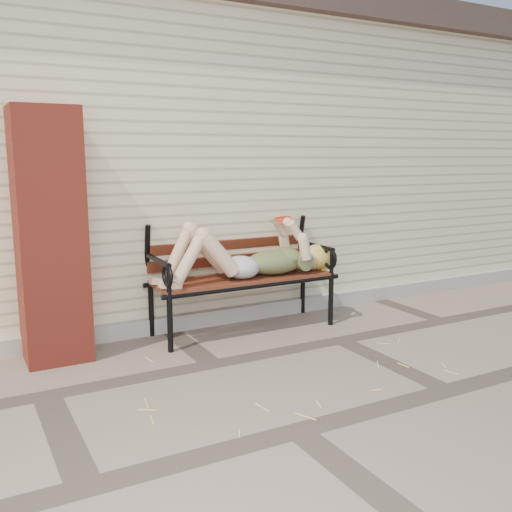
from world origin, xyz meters
TOP-DOWN VIEW (x-y plane):
  - ground at (0.00, 0.00)m, footprint 80.00×80.00m
  - house_wall at (0.00, 3.00)m, footprint 8.00×4.00m
  - house_roof at (0.00, 3.00)m, footprint 8.30×4.30m
  - foundation_strip at (0.00, 0.97)m, footprint 8.00×0.10m
  - brick_pillar at (-2.30, 0.75)m, footprint 0.50×0.50m
  - garden_bench at (-0.62, 0.80)m, footprint 1.86×0.74m
  - reading_woman at (-0.61, 0.65)m, footprint 1.75×0.40m
  - straw_scatter at (-0.71, -0.46)m, footprint 2.90×1.69m

SIDE VIEW (x-z plane):
  - ground at x=0.00m, z-range 0.00..0.00m
  - straw_scatter at x=-0.71m, z-range 0.00..0.01m
  - foundation_strip at x=0.00m, z-range 0.00..0.15m
  - garden_bench at x=-0.62m, z-range 0.07..1.28m
  - reading_woman at x=-0.61m, z-range 0.44..0.99m
  - brick_pillar at x=-2.30m, z-range 0.00..2.00m
  - house_wall at x=0.00m, z-range 0.00..3.00m
  - house_roof at x=0.00m, z-range 3.00..3.30m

